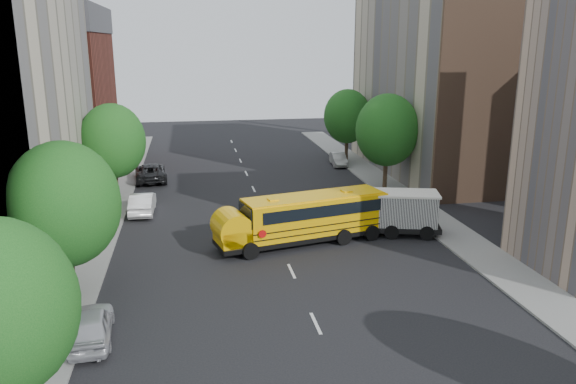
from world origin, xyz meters
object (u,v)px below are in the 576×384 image
object	(u,v)px
street_tree_4	(387,130)
parked_car_5	(338,159)
school_bus	(302,217)
parked_car_1	(142,203)
street_tree_1	(64,204)
parked_car_2	(151,172)
street_tree_2	(113,141)
street_tree_5	(347,116)
safari_truck	(389,212)
parked_car_0	(91,325)

from	to	relation	value
street_tree_4	parked_car_5	size ratio (longest dim) A/B	2.11
school_bus	parked_car_1	bearing A→B (deg)	127.68
school_bus	parked_car_5	bearing A→B (deg)	56.14
street_tree_1	parked_car_2	bearing A→B (deg)	84.89
street_tree_4	parked_car_2	bearing A→B (deg)	161.58
street_tree_1	street_tree_2	bearing A→B (deg)	90.00
school_bus	parked_car_2	bearing A→B (deg)	105.88
street_tree_4	street_tree_5	distance (m)	12.01
street_tree_1	safari_truck	size ratio (longest dim) A/B	1.12
school_bus	street_tree_1	bearing A→B (deg)	-166.55
street_tree_2	parked_car_1	bearing A→B (deg)	-57.59
school_bus	parked_car_0	distance (m)	14.94
school_bus	parked_car_0	size ratio (longest dim) A/B	2.64
street_tree_5	safari_truck	bearing A→B (deg)	-99.07
street_tree_4	safari_truck	bearing A→B (deg)	-108.45
street_tree_2	parked_car_2	distance (m)	8.04
parked_car_0	parked_car_1	world-z (taller)	parked_car_1
safari_truck	parked_car_5	size ratio (longest dim) A/B	1.83
safari_truck	parked_car_1	world-z (taller)	safari_truck
school_bus	safari_truck	distance (m)	5.96
safari_truck	parked_car_2	world-z (taller)	safari_truck
street_tree_2	street_tree_1	bearing A→B (deg)	-90.00
street_tree_2	safari_truck	size ratio (longest dim) A/B	1.10
street_tree_4	safari_truck	size ratio (longest dim) A/B	1.15
parked_car_1	parked_car_2	world-z (taller)	parked_car_2
parked_car_0	school_bus	bearing A→B (deg)	-141.63
street_tree_2	parked_car_0	size ratio (longest dim) A/B	1.81
street_tree_2	street_tree_4	size ratio (longest dim) A/B	0.95
street_tree_2	parked_car_0	world-z (taller)	street_tree_2
street_tree_5	parked_car_2	bearing A→B (deg)	-164.73
street_tree_5	parked_car_2	xyz separation A→B (m)	(-19.80, -5.41, -3.91)
street_tree_2	safari_truck	bearing A→B (deg)	-31.02
street_tree_2	parked_car_5	world-z (taller)	street_tree_2
street_tree_4	street_tree_5	bearing A→B (deg)	90.00
street_tree_4	parked_car_2	world-z (taller)	street_tree_4
parked_car_5	street_tree_1	bearing A→B (deg)	-121.80
street_tree_5	school_bus	xyz separation A→B (m)	(-9.59, -23.77, -2.97)
street_tree_5	street_tree_1	bearing A→B (deg)	-126.25
street_tree_2	parked_car_1	distance (m)	5.77
street_tree_5	parked_car_2	distance (m)	20.89
street_tree_4	parked_car_2	xyz separation A→B (m)	(-19.80, 6.59, -4.28)
parked_car_5	school_bus	bearing A→B (deg)	-106.06
street_tree_1	parked_car_1	xyz separation A→B (m)	(2.20, 14.53, -4.18)
street_tree_1	street_tree_2	distance (m)	18.00
safari_truck	parked_car_1	bearing A→B (deg)	169.68
parked_car_1	parked_car_2	xyz separation A→B (m)	(0.00, 10.06, 0.02)
street_tree_4	parked_car_1	xyz separation A→B (m)	(-19.80, -3.47, -4.30)
safari_truck	parked_car_0	size ratio (longest dim) A/B	1.65
street_tree_4	parked_car_2	size ratio (longest dim) A/B	1.42
street_tree_4	parked_car_0	world-z (taller)	street_tree_4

